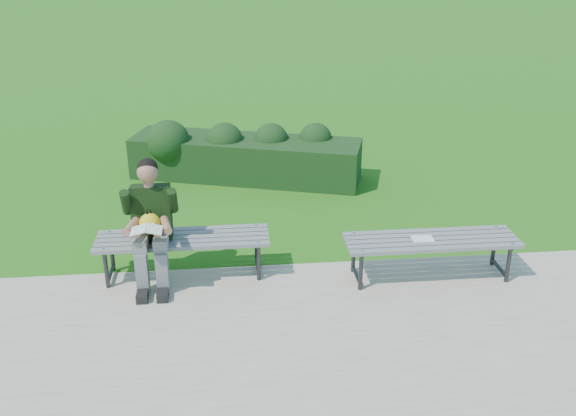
{
  "coord_description": "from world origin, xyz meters",
  "views": [
    {
      "loc": [
        -0.38,
        -6.22,
        3.4
      ],
      "look_at": [
        0.25,
        -0.08,
        0.74
      ],
      "focal_mm": 40.0,
      "sensor_mm": 36.0,
      "label": 1
    }
  ],
  "objects_px": {
    "bench_right": "(431,243)",
    "seated_boy": "(151,220)",
    "bench_left": "(183,241)",
    "hedge": "(241,154)",
    "paper_sheet": "(423,239)"
  },
  "relations": [
    {
      "from": "seated_boy",
      "to": "paper_sheet",
      "type": "height_order",
      "value": "seated_boy"
    },
    {
      "from": "seated_boy",
      "to": "hedge",
      "type": "bearing_deg",
      "value": 71.7
    },
    {
      "from": "bench_left",
      "to": "bench_right",
      "type": "distance_m",
      "value": 2.6
    },
    {
      "from": "hedge",
      "to": "bench_right",
      "type": "relative_size",
      "value": 1.93
    },
    {
      "from": "paper_sheet",
      "to": "seated_boy",
      "type": "bearing_deg",
      "value": 175.67
    },
    {
      "from": "hedge",
      "to": "paper_sheet",
      "type": "xyz_separation_m",
      "value": [
        1.77,
        -3.26,
        0.1
      ]
    },
    {
      "from": "hedge",
      "to": "seated_boy",
      "type": "bearing_deg",
      "value": -108.3
    },
    {
      "from": "bench_left",
      "to": "seated_boy",
      "type": "bearing_deg",
      "value": -162.97
    },
    {
      "from": "bench_left",
      "to": "seated_boy",
      "type": "xyz_separation_m",
      "value": [
        -0.3,
        -0.09,
        0.3
      ]
    },
    {
      "from": "bench_right",
      "to": "hedge",
      "type": "bearing_deg",
      "value": 119.92
    },
    {
      "from": "bench_left",
      "to": "paper_sheet",
      "type": "height_order",
      "value": "bench_left"
    },
    {
      "from": "bench_right",
      "to": "seated_boy",
      "type": "height_order",
      "value": "seated_boy"
    },
    {
      "from": "bench_left",
      "to": "paper_sheet",
      "type": "relative_size",
      "value": 7.94
    },
    {
      "from": "hedge",
      "to": "bench_right",
      "type": "xyz_separation_m",
      "value": [
        1.87,
        -3.26,
        0.04
      ]
    },
    {
      "from": "seated_boy",
      "to": "paper_sheet",
      "type": "xyz_separation_m",
      "value": [
        2.78,
        -0.21,
        -0.24
      ]
    }
  ]
}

